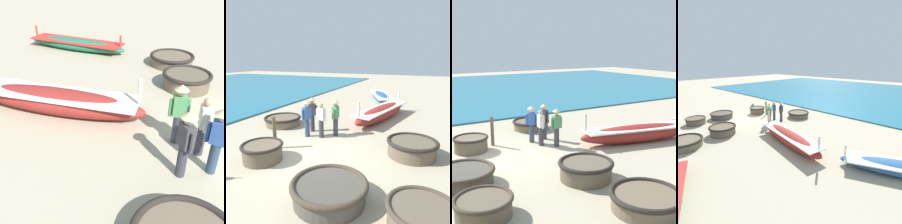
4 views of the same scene
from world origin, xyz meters
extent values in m
plane|color=tan|center=(0.00, 0.00, 0.00)|extent=(80.00, 80.00, 0.00)
cube|color=teal|center=(-19.99, 4.00, 0.05)|extent=(28.00, 52.00, 0.10)
cylinder|color=brown|center=(-1.37, -0.69, 0.28)|extent=(1.33, 1.33, 0.57)
torus|color=#28231E|center=(-1.37, -0.69, 0.57)|extent=(1.44, 1.44, 0.11)
cylinder|color=brown|center=(-3.26, 2.95, 0.21)|extent=(1.77, 1.77, 0.41)
torus|color=#28231E|center=(-3.26, 2.95, 0.41)|extent=(1.91, 1.91, 0.14)
cylinder|color=brown|center=(5.78, 1.92, 0.22)|extent=(1.84, 1.84, 0.44)
torus|color=#28231E|center=(5.78, 1.92, 0.44)|extent=(1.99, 1.99, 0.15)
cylinder|color=brown|center=(3.35, 1.71, 0.28)|extent=(1.69, 1.69, 0.55)
torus|color=#28231E|center=(3.35, 1.71, 0.55)|extent=(1.82, 1.82, 0.13)
cylinder|color=#4C473F|center=(1.70, -1.77, 0.23)|extent=(1.81, 1.81, 0.46)
torus|color=#42382B|center=(1.70, -1.77, 0.46)|extent=(1.96, 1.96, 0.14)
cylinder|color=brown|center=(3.87, -1.83, 0.24)|extent=(1.43, 1.43, 0.48)
torus|color=#42382B|center=(3.87, -1.83, 0.48)|extent=(1.54, 1.54, 0.11)
ellipsoid|color=maroon|center=(1.29, 6.11, 0.40)|extent=(2.31, 5.73, 0.80)
cube|color=silver|center=(1.29, 6.11, 0.65)|extent=(2.25, 5.30, 0.06)
cylinder|color=silver|center=(0.72, 3.59, 1.10)|extent=(0.10, 0.10, 0.72)
cylinder|color=#383842|center=(-0.55, 2.12, 0.41)|extent=(0.22, 0.22, 0.82)
cube|color=silver|center=(-0.55, 2.12, 1.09)|extent=(0.36, 0.25, 0.54)
sphere|color=tan|center=(-0.55, 2.12, 1.47)|extent=(0.20, 0.20, 0.20)
cylinder|color=silver|center=(-0.33, 2.10, 1.04)|extent=(0.09, 0.09, 0.48)
cylinder|color=silver|center=(-0.76, 2.14, 1.04)|extent=(0.09, 0.09, 0.48)
cylinder|color=#383842|center=(-0.07, 2.63, 0.41)|extent=(0.22, 0.22, 0.82)
cube|color=#4C8E56|center=(-0.07, 2.63, 1.09)|extent=(0.23, 0.34, 0.54)
sphere|color=tan|center=(-0.07, 2.63, 1.47)|extent=(0.20, 0.20, 0.20)
cylinder|color=#4C8E56|center=(-0.07, 2.41, 1.04)|extent=(0.09, 0.09, 0.48)
cylinder|color=#4C8E56|center=(-0.06, 2.85, 1.04)|extent=(0.09, 0.09, 0.48)
cone|color=#D1BC84|center=(-0.07, 2.63, 1.60)|extent=(0.36, 0.36, 0.14)
cylinder|color=#383842|center=(-1.33, 2.71, 0.41)|extent=(0.22, 0.22, 0.82)
cube|color=#3D3D42|center=(-1.33, 2.71, 1.09)|extent=(0.40, 0.33, 0.54)
sphere|color=tan|center=(-1.33, 2.71, 1.47)|extent=(0.20, 0.20, 0.20)
cylinder|color=#3D3D42|center=(-1.53, 2.63, 1.04)|extent=(0.09, 0.09, 0.48)
cylinder|color=#3D3D42|center=(-1.12, 2.79, 1.04)|extent=(0.09, 0.09, 0.48)
cone|color=#D1BC84|center=(-1.33, 2.71, 1.60)|extent=(0.36, 0.36, 0.14)
cylinder|color=#2D425B|center=(-1.18, 1.98, 0.41)|extent=(0.22, 0.22, 0.82)
cube|color=#33569E|center=(-1.18, 1.98, 1.09)|extent=(0.34, 0.40, 0.54)
sphere|color=#DBB28E|center=(-1.18, 1.98, 1.47)|extent=(0.20, 0.20, 0.20)
cylinder|color=#33569E|center=(-1.09, 2.19, 1.04)|extent=(0.09, 0.09, 0.48)
cylinder|color=#33569E|center=(-1.27, 1.78, 1.04)|extent=(0.09, 0.09, 0.48)
cone|color=#D1BC84|center=(-1.18, 1.98, 1.60)|extent=(0.36, 0.36, 0.14)
cylinder|color=brown|center=(-1.65, 0.33, 0.65)|extent=(0.14, 0.14, 1.29)
camera|label=1|loc=(-5.81, 4.00, 4.26)|focal=42.00mm
camera|label=2|loc=(3.78, -6.08, 3.48)|focal=35.00mm
camera|label=3|loc=(11.04, -3.90, 4.22)|focal=50.00mm
camera|label=4|loc=(8.38, 12.83, 4.87)|focal=28.00mm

